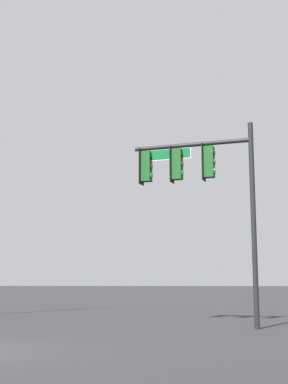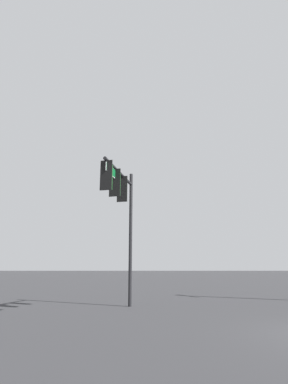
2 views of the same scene
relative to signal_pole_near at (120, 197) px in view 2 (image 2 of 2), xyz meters
name	(u,v)px [view 2 (image 2 of 2)]	position (x,y,z in m)	size (l,w,h in m)	color
signal_pole_near	(120,197)	(0.00, 0.00, 0.00)	(4.18, 1.23, 6.89)	black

